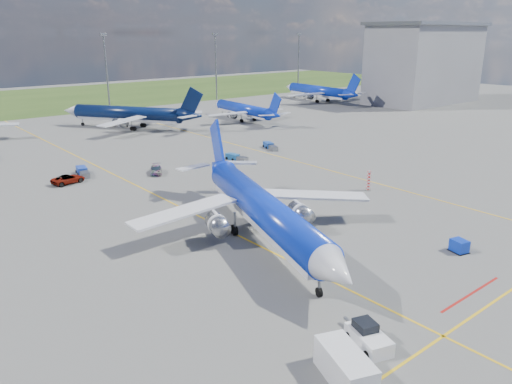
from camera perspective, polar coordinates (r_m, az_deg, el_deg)
ground at (r=54.33m, az=2.15°, el=-7.03°), size 400.00×400.00×0.00m
taxiway_lines at (r=75.93m, az=-11.76°, el=-0.07°), size 60.25×160.00×0.02m
floodlight_masts at (r=153.23m, az=-23.75°, el=12.49°), size 202.20×0.50×22.70m
terminal_building at (r=181.21m, az=18.70°, el=13.79°), size 42.00×22.00×26.00m
warning_post at (r=76.98m, az=12.75°, el=1.27°), size 0.50×0.50×3.00m
bg_jet_n at (r=129.16m, az=-14.32°, el=7.06°), size 47.42×50.01×10.44m
bg_jet_ne at (r=136.90m, az=-1.44°, el=8.18°), size 27.58×34.72×8.59m
bg_jet_ene at (r=177.16m, az=7.05°, el=10.24°), size 33.14×41.52×10.20m
main_airliner at (r=57.69m, az=0.80°, el=-5.49°), size 43.33×49.50×10.87m
pushback_tug at (r=40.29m, az=12.66°, el=-15.87°), size 3.12×5.49×1.83m
uld_container at (r=58.74m, az=22.21°, el=-5.72°), size 1.75×2.00×1.37m
service_van at (r=36.34m, az=10.16°, el=-19.09°), size 3.93×5.64×2.27m
service_car_b at (r=84.11m, az=-20.68°, el=1.39°), size 5.53×3.30×1.44m
service_car_c at (r=85.90m, az=-11.36°, el=2.50°), size 3.89×4.97×1.34m
baggage_tug_w at (r=93.34m, az=-2.32°, el=3.95°), size 1.97×5.00×1.09m
baggage_tug_c at (r=88.36m, az=-19.17°, el=2.19°), size 2.35×5.43×1.18m
baggage_tug_e at (r=102.92m, az=1.61°, el=5.27°), size 2.93×5.21×1.13m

